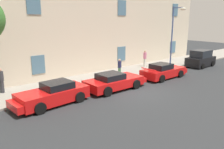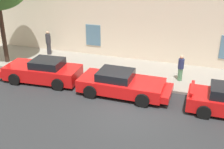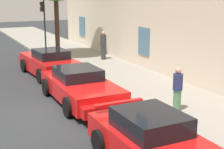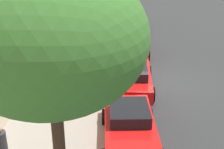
{
  "view_description": "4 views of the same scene",
  "coord_description": "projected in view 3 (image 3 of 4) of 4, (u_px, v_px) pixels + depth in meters",
  "views": [
    {
      "loc": [
        -11.57,
        -10.91,
        5.21
      ],
      "look_at": [
        0.19,
        3.08,
        0.71
      ],
      "focal_mm": 36.31,
      "sensor_mm": 36.0,
      "label": 1
    },
    {
      "loc": [
        3.02,
        -11.57,
        7.1
      ],
      "look_at": [
        -1.56,
        2.02,
        0.87
      ],
      "focal_mm": 45.49,
      "sensor_mm": 36.0,
      "label": 2
    },
    {
      "loc": [
        11.03,
        -2.97,
        4.19
      ],
      "look_at": [
        -1.05,
        3.03,
        0.9
      ],
      "focal_mm": 54.25,
      "sensor_mm": 36.0,
      "label": 3
    },
    {
      "loc": [
        -15.55,
        1.97,
        6.94
      ],
      "look_at": [
        -2.1,
        2.53,
        1.27
      ],
      "focal_mm": 49.73,
      "sensor_mm": 36.0,
      "label": 4
    }
  ],
  "objects": [
    {
      "name": "sportscar_red_lead",
      "position": [
        48.0,
        63.0,
        17.62
      ],
      "size": [
        4.87,
        2.3,
        1.38
      ],
      "color": "red",
      "rests_on": "ground"
    },
    {
      "name": "pedestrian_bystander",
      "position": [
        178.0,
        89.0,
        11.73
      ],
      "size": [
        0.45,
        0.45,
        1.56
      ],
      "color": "#4C7F59",
      "rests_on": "sidewalk"
    },
    {
      "name": "traffic_light",
      "position": [
        43.0,
        17.0,
        22.99
      ],
      "size": [
        0.22,
        0.36,
        3.56
      ],
      "color": "black",
      "rests_on": "sidewalk"
    },
    {
      "name": "sidewalk",
      "position": [
        159.0,
        95.0,
        13.87
      ],
      "size": [
        60.0,
        4.17,
        0.14
      ],
      "primitive_type": "cube",
      "color": "gray",
      "rests_on": "ground"
    },
    {
      "name": "ground_plane",
      "position": [
        48.0,
        115.0,
        11.88
      ],
      "size": [
        80.0,
        80.0,
        0.0
      ],
      "primitive_type": "plane",
      "color": "#2B2D30"
    },
    {
      "name": "pedestrian_strolling",
      "position": [
        103.0,
        45.0,
        20.81
      ],
      "size": [
        0.53,
        0.53,
        1.75
      ],
      "color": "#333338",
      "rests_on": "sidewalk"
    },
    {
      "name": "sportscar_yellow_flank",
      "position": [
        82.0,
        88.0,
        13.05
      ],
      "size": [
        4.93,
        2.25,
        1.29
      ],
      "color": "red",
      "rests_on": "ground"
    },
    {
      "name": "sportscar_white_middle",
      "position": [
        161.0,
        148.0,
        8.02
      ],
      "size": [
        4.78,
        2.06,
        1.34
      ],
      "color": "red",
      "rests_on": "ground"
    }
  ]
}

